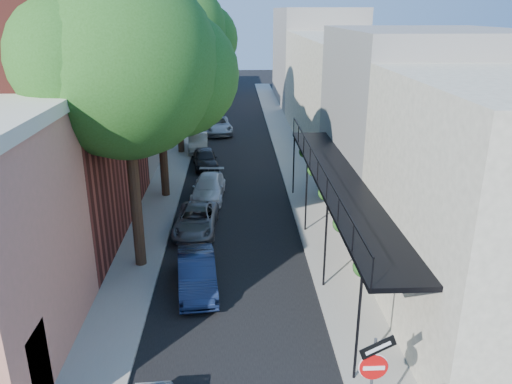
{
  "coord_description": "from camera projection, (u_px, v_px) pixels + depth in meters",
  "views": [
    {
      "loc": [
        0.06,
        -8.19,
        9.8
      ],
      "look_at": [
        0.91,
        10.9,
        2.8
      ],
      "focal_mm": 35.0,
      "sensor_mm": 36.0,
      "label": 1
    }
  ],
  "objects": [
    {
      "name": "road_surface",
      "position": [
        234.0,
        142.0,
        39.19
      ],
      "size": [
        6.0,
        64.0,
        0.01
      ],
      "primitive_type": "cube",
      "color": "black",
      "rests_on": "ground"
    },
    {
      "name": "oak_mid",
      "position": [
        166.0,
        67.0,
        25.58
      ],
      "size": [
        6.6,
        6.0,
        10.2
      ],
      "color": "#331F14",
      "rests_on": "ground"
    },
    {
      "name": "sidewalk_left",
      "position": [
        183.0,
        142.0,
        39.0
      ],
      "size": [
        2.0,
        64.0,
        0.12
      ],
      "primitive_type": "cube",
      "color": "gray",
      "rests_on": "ground"
    },
    {
      "name": "parked_car_c",
      "position": [
        196.0,
        220.0,
        23.25
      ],
      "size": [
        2.07,
        4.15,
        1.13
      ],
      "primitive_type": "imported",
      "rotation": [
        0.0,
        0.0,
        -0.05
      ],
      "color": "slate",
      "rests_on": "ground"
    },
    {
      "name": "parked_car_g",
      "position": [
        217.0,
        125.0,
        41.85
      ],
      "size": [
        2.89,
        5.2,
        1.38
      ],
      "primitive_type": "imported",
      "rotation": [
        0.0,
        0.0,
        0.13
      ],
      "color": "#929AA4",
      "rests_on": "ground"
    },
    {
      "name": "parked_car_b",
      "position": [
        197.0,
        274.0,
        18.39
      ],
      "size": [
        1.77,
        4.01,
        1.28
      ],
      "primitive_type": "imported",
      "rotation": [
        0.0,
        0.0,
        0.11
      ],
      "color": "#131F3D",
      "rests_on": "ground"
    },
    {
      "name": "parked_car_d",
      "position": [
        209.0,
        188.0,
        27.39
      ],
      "size": [
        1.92,
        4.24,
        1.21
      ],
      "primitive_type": "imported",
      "rotation": [
        0.0,
        0.0,
        -0.06
      ],
      "color": "silver",
      "rests_on": "ground"
    },
    {
      "name": "buildings_left",
      "position": [
        104.0,
        81.0,
        35.95
      ],
      "size": [
        10.1,
        59.1,
        12.0
      ],
      "color": "tan",
      "rests_on": "ground"
    },
    {
      "name": "sidewalk_right",
      "position": [
        284.0,
        141.0,
        39.33
      ],
      "size": [
        2.0,
        64.0,
        0.12
      ],
      "primitive_type": "cube",
      "color": "gray",
      "rests_on": "ground"
    },
    {
      "name": "oak_near",
      "position": [
        138.0,
        67.0,
        17.82
      ],
      "size": [
        7.48,
        6.8,
        11.42
      ],
      "color": "#331F14",
      "rests_on": "ground"
    },
    {
      "name": "sign_post",
      "position": [
        373.0,
        371.0,
        11.39
      ],
      "size": [
        0.89,
        0.17,
        2.99
      ],
      "color": "#595B60",
      "rests_on": "ground"
    },
    {
      "name": "oak_far",
      "position": [
        182.0,
        34.0,
        33.65
      ],
      "size": [
        7.7,
        7.0,
        11.9
      ],
      "color": "#331F14",
      "rests_on": "ground"
    },
    {
      "name": "parked_car_e",
      "position": [
        205.0,
        158.0,
        32.7
      ],
      "size": [
        1.95,
        3.85,
        1.26
      ],
      "primitive_type": "imported",
      "rotation": [
        0.0,
        0.0,
        0.13
      ],
      "color": "black",
      "rests_on": "ground"
    },
    {
      "name": "buildings_right",
      "position": [
        352.0,
        86.0,
        37.56
      ],
      "size": [
        9.8,
        55.0,
        10.0
      ],
      "color": "beige",
      "rests_on": "ground"
    },
    {
      "name": "parked_car_f",
      "position": [
        198.0,
        143.0,
        36.51
      ],
      "size": [
        1.56,
        3.98,
        1.29
      ],
      "primitive_type": "imported",
      "rotation": [
        0.0,
        0.0,
        0.05
      ],
      "color": "gray",
      "rests_on": "ground"
    }
  ]
}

